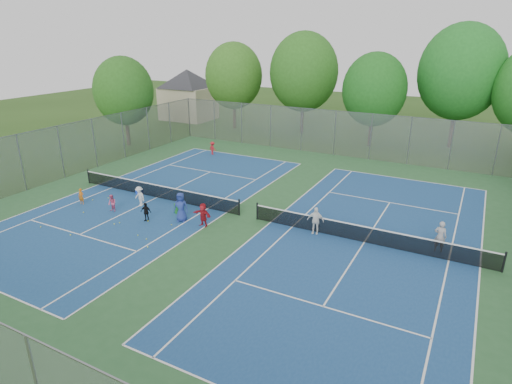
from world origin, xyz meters
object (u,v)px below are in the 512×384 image
net_right (365,235)px  ball_crate (139,192)px  ball_hopper (178,209)px  instructor (440,236)px  net_left (156,191)px

net_right → ball_crate: bearing=179.9°
net_right → ball_hopper: size_ratio=20.38×
ball_crate → instructor: size_ratio=0.23×
ball_crate → instructor: (19.08, 0.79, 0.66)m
net_left → ball_hopper: size_ratio=20.38×
net_left → net_right: 14.00m
net_left → ball_hopper: net_left is taller
net_right → ball_hopper: (-11.09, -1.47, -0.14)m
ball_hopper → instructor: instructor is taller
instructor → ball_crate: bearing=6.1°
net_right → instructor: size_ratio=7.81×
net_right → ball_hopper: 11.19m
net_left → instructor: 17.55m
instructor → net_left: bearing=6.3°
net_left → net_right: bearing=0.0°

